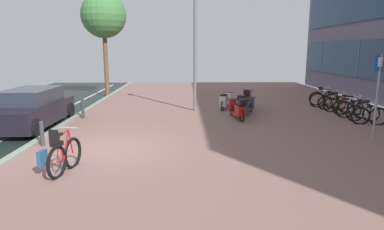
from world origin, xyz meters
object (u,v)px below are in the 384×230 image
(scooter_near, at_px, (247,99))
(street_tree, at_px, (104,16))
(bicycle_rack_06, at_px, (324,100))
(bicycle_rack_00, at_px, (369,116))
(bollard_far, at_px, (83,109))
(bicycle_rack_05, at_px, (332,103))
(bicycle_rack_07, at_px, (323,98))
(scooter_extra, at_px, (225,101))
(parking_sign, at_px, (378,88))
(bollard_near, at_px, (42,134))
(bicycle_rack_01, at_px, (363,113))
(scooter_far, at_px, (239,109))
(parked_car_near, at_px, (31,109))
(lamp_post, at_px, (195,39))
(bicycle_foreground, at_px, (63,156))
(bicycle_rack_04, at_px, (338,105))
(bicycle_rack_03, at_px, (348,107))
(scooter_mid, at_px, (245,106))
(bicycle_rack_02, at_px, (354,110))

(scooter_near, height_order, street_tree, street_tree)
(bicycle_rack_06, relative_size, street_tree, 0.22)
(bicycle_rack_00, relative_size, bollard_far, 1.61)
(bicycle_rack_05, height_order, bicycle_rack_07, bicycle_rack_07)
(scooter_near, bearing_deg, scooter_extra, -173.25)
(parking_sign, bearing_deg, bollard_near, -177.73)
(bicycle_rack_01, distance_m, bollard_far, 11.41)
(bicycle_rack_07, distance_m, scooter_far, 6.01)
(parked_car_near, height_order, lamp_post, lamp_post)
(bollard_near, bearing_deg, parking_sign, 2.27)
(bicycle_foreground, distance_m, scooter_extra, 9.62)
(scooter_extra, xyz_separation_m, parked_car_near, (-7.62, -3.47, 0.27))
(bicycle_rack_04, xyz_separation_m, scooter_extra, (-5.10, 0.93, 0.06))
(bicycle_rack_06, bearing_deg, bicycle_rack_03, -83.30)
(bicycle_rack_05, bearing_deg, scooter_extra, 176.76)
(scooter_mid, bearing_deg, bicycle_rack_02, -8.29)
(bicycle_rack_03, bearing_deg, scooter_near, 157.48)
(lamp_post, xyz_separation_m, street_tree, (-5.22, 5.06, 1.49))
(bicycle_rack_01, height_order, bicycle_rack_02, bicycle_rack_02)
(bicycle_rack_02, distance_m, bicycle_rack_07, 3.22)
(bicycle_rack_05, xyz_separation_m, parking_sign, (-1.07, -5.42, 1.30))
(scooter_mid, bearing_deg, bicycle_rack_04, 8.24)
(bicycle_rack_00, relative_size, street_tree, 0.21)
(scooter_far, height_order, scooter_extra, scooter_far)
(bicycle_rack_07, xyz_separation_m, parked_car_near, (-12.81, -4.48, 0.31))
(scooter_near, relative_size, bollard_far, 2.21)
(bicycle_rack_02, height_order, bicycle_rack_05, bicycle_rack_02)
(bicycle_rack_03, bearing_deg, scooter_mid, 179.94)
(scooter_far, height_order, street_tree, street_tree)
(scooter_near, bearing_deg, bicycle_rack_03, -22.52)
(bicycle_rack_06, distance_m, bollard_near, 12.90)
(scooter_far, bearing_deg, scooter_extra, 96.26)
(scooter_near, xyz_separation_m, parking_sign, (2.92, -5.84, 1.19))
(bicycle_rack_04, height_order, scooter_near, scooter_near)
(scooter_far, bearing_deg, bollard_far, 175.96)
(scooter_mid, xyz_separation_m, bollard_far, (-6.86, -0.42, -0.02))
(scooter_near, relative_size, street_tree, 0.29)
(street_tree, bearing_deg, bicycle_rack_00, -35.13)
(bicycle_rack_01, distance_m, parked_car_near, 12.84)
(parked_car_near, height_order, bollard_near, parked_car_near)
(bicycle_rack_05, relative_size, scooter_near, 0.71)
(bicycle_foreground, relative_size, bicycle_rack_02, 1.05)
(bicycle_rack_03, bearing_deg, bicycle_rack_04, 99.97)
(bicycle_foreground, height_order, parking_sign, parking_sign)
(scooter_near, distance_m, bollard_near, 9.58)
(bicycle_rack_06, relative_size, parking_sign, 0.50)
(lamp_post, bearing_deg, bollard_far, -160.32)
(bicycle_rack_03, bearing_deg, bicycle_rack_06, 96.70)
(bicycle_rack_04, distance_m, parking_sign, 5.06)
(bicycle_foreground, xyz_separation_m, scooter_far, (5.05, 5.90, 0.01))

